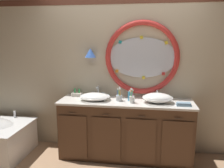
{
  "coord_description": "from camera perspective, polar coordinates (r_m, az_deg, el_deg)",
  "views": [
    {
      "loc": [
        0.39,
        -3.01,
        1.77
      ],
      "look_at": [
        -0.12,
        0.25,
        1.12
      ],
      "focal_mm": 37.25,
      "sensor_mm": 36.0,
      "label": 1
    }
  ],
  "objects": [
    {
      "name": "sink_basin_right",
      "position": [
        3.36,
        11.13,
        -3.36
      ],
      "size": [
        0.43,
        0.43,
        0.14
      ],
      "color": "white",
      "rests_on": "vanity_counter"
    },
    {
      "name": "folded_hand_towel",
      "position": [
        3.31,
        17.19,
        -4.77
      ],
      "size": [
        0.2,
        0.1,
        0.04
      ],
      "color": "#7593A8",
      "rests_on": "vanity_counter"
    },
    {
      "name": "faucet_set_left",
      "position": [
        3.66,
        -3.46,
        -2.05
      ],
      "size": [
        0.21,
        0.14,
        0.17
      ],
      "color": "silver",
      "rests_on": "vanity_counter"
    },
    {
      "name": "toothbrush_holder_right",
      "position": [
        3.3,
        4.91,
        -3.68
      ],
      "size": [
        0.08,
        0.08,
        0.21
      ],
      "color": "white",
      "rests_on": "vanity_counter"
    },
    {
      "name": "back_wall_assembly",
      "position": [
        3.65,
        2.96,
        3.94
      ],
      "size": [
        6.4,
        0.26,
        2.6
      ],
      "color": "beige",
      "rests_on": "ground_plane"
    },
    {
      "name": "toiletry_basket",
      "position": [
        3.73,
        -8.58,
        -2.47
      ],
      "size": [
        0.16,
        0.11,
        0.12
      ],
      "color": "beige",
      "rests_on": "vanity_counter"
    },
    {
      "name": "faucet_set_right",
      "position": [
        3.58,
        10.99,
        -2.7
      ],
      "size": [
        0.23,
        0.14,
        0.14
      ],
      "color": "silver",
      "rests_on": "vanity_counter"
    },
    {
      "name": "toothbrush_holder_left",
      "position": [
        3.4,
        1.76,
        -3.32
      ],
      "size": [
        0.1,
        0.1,
        0.21
      ],
      "color": "silver",
      "rests_on": "vanity_counter"
    },
    {
      "name": "soap_dispenser",
      "position": [
        3.42,
        4.41,
        -2.91
      ],
      "size": [
        0.06,
        0.06,
        0.16
      ],
      "color": "#388EBC",
      "rests_on": "vanity_counter"
    },
    {
      "name": "sink_basin_left",
      "position": [
        3.45,
        -4.23,
        -3.1
      ],
      "size": [
        0.45,
        0.45,
        0.11
      ],
      "color": "white",
      "rests_on": "vanity_counter"
    },
    {
      "name": "vanity_counter",
      "position": [
        3.56,
        3.3,
        -10.93
      ],
      "size": [
        1.96,
        0.6,
        0.87
      ],
      "color": "brown",
      "rests_on": "ground_plane"
    },
    {
      "name": "ground_plane",
      "position": [
        3.52,
        1.32,
        -19.16
      ],
      "size": [
        14.0,
        14.0,
        0.0
      ],
      "primitive_type": "plane",
      "color": "tan"
    }
  ]
}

